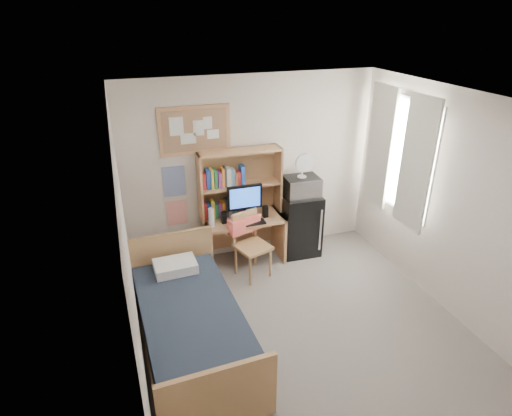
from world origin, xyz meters
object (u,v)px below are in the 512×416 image
object	(u,v)px
mini_fridge	(299,223)
desk_fan	(302,166)
monitor	(245,203)
bed	(192,329)
speaker_left	(224,217)
microwave	(301,186)
desk	(244,240)
desk_chair	(253,246)
bulletin_board	(195,130)
speaker_right	(265,212)

from	to	relation	value
mini_fridge	desk_fan	distance (m)	0.90
monitor	desk_fan	bearing A→B (deg)	3.28
mini_fridge	bed	xyz separation A→B (m)	(-1.92, -1.56, -0.19)
speaker_left	microwave	size ratio (longest dim) A/B	0.36
desk	bed	distance (m)	1.88
mini_fridge	bed	bearing A→B (deg)	-138.44
desk_chair	microwave	world-z (taller)	microwave
bulletin_board	bed	size ratio (longest dim) A/B	0.47
desk_chair	speaker_left	distance (m)	0.56
bulletin_board	bed	bearing A→B (deg)	-105.13
desk_chair	speaker_right	world-z (taller)	desk_chair
mini_fridge	monitor	world-z (taller)	monitor
mini_fridge	bulletin_board	bearing A→B (deg)	171.42
desk	speaker_right	size ratio (longest dim) A/B	6.69
bed	microwave	bearing A→B (deg)	36.45
desk	mini_fridge	size ratio (longest dim) A/B	1.19
speaker_left	mini_fridge	bearing A→B (deg)	3.41
bulletin_board	monitor	world-z (taller)	bulletin_board
microwave	speaker_right	bearing A→B (deg)	-172.65
desk_chair	mini_fridge	bearing A→B (deg)	6.93
bulletin_board	desk	bearing A→B (deg)	-26.85
desk	speaker_left	xyz separation A→B (m)	(-0.30, -0.06, 0.43)
bulletin_board	desk_fan	world-z (taller)	bulletin_board
speaker_right	mini_fridge	bearing A→B (deg)	7.05
monitor	desk_fan	distance (m)	0.95
bed	desk_fan	size ratio (longest dim) A/B	6.27
speaker_left	monitor	bearing A→B (deg)	-0.00
bulletin_board	desk_chair	xyz separation A→B (m)	(0.57, -0.68, -1.47)
desk_chair	bed	size ratio (longest dim) A/B	0.45
monitor	speaker_right	xyz separation A→B (m)	(0.30, -0.00, -0.18)
bed	desk_fan	bearing A→B (deg)	36.45
monitor	desk_fan	size ratio (longest dim) A/B	1.61
mini_fridge	speaker_left	xyz separation A→B (m)	(-1.16, -0.07, 0.31)
desk	speaker_right	xyz separation A→B (m)	(0.30, -0.06, 0.43)
desk	microwave	size ratio (longest dim) A/B	2.32
microwave	bed	bearing A→B (deg)	-138.79
desk_chair	monitor	distance (m)	0.60
monitor	microwave	xyz separation A→B (m)	(0.86, 0.05, 0.11)
microwave	desk_fan	world-z (taller)	desk_fan
bed	speaker_right	distance (m)	2.07
bulletin_board	microwave	xyz separation A→B (m)	(1.42, -0.30, -0.85)
desk	speaker_right	world-z (taller)	speaker_right
bulletin_board	speaker_right	bearing A→B (deg)	-21.83
bulletin_board	bed	distance (m)	2.51
speaker_left	speaker_right	xyz separation A→B (m)	(0.60, -0.00, -0.00)
speaker_right	microwave	distance (m)	0.63
desk_fan	monitor	bearing A→B (deg)	-174.41
desk	bed	world-z (taller)	desk
mini_fridge	monitor	xyz separation A→B (m)	(-0.86, -0.07, 0.49)
bed	speaker_left	bearing A→B (deg)	60.79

